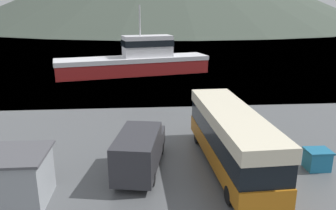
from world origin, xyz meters
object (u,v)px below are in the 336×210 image
at_px(tour_bus, 231,136).
at_px(fishing_boat, 136,60).
at_px(storage_bin, 317,159).
at_px(small_boat, 113,73).
at_px(dock_kiosk, 13,178).
at_px(delivery_van, 140,149).

bearing_deg(tour_bus, fishing_boat, 98.80).
height_order(tour_bus, storage_bin, tour_bus).
height_order(fishing_boat, small_boat, fishing_boat).
xyz_separation_m(dock_kiosk, small_boat, (2.12, 29.63, -0.72)).
distance_m(fishing_boat, small_boat, 3.78).
relative_size(fishing_boat, small_boat, 2.95).
distance_m(fishing_boat, storage_bin, 31.08).
distance_m(storage_bin, small_boat, 30.75).
relative_size(tour_bus, dock_kiosk, 3.19).
xyz_separation_m(tour_bus, delivery_van, (-5.12, -0.00, -0.62)).
bearing_deg(small_boat, dock_kiosk, -17.91).
relative_size(tour_bus, fishing_boat, 0.49).
distance_m(tour_bus, fishing_boat, 29.08).
distance_m(delivery_van, small_boat, 27.13).
xyz_separation_m(delivery_van, fishing_boat, (-0.59, 28.52, 0.67)).
bearing_deg(delivery_van, fishing_boat, 101.33).
bearing_deg(delivery_van, dock_kiosk, -144.49).
distance_m(tour_bus, small_boat, 28.31).
distance_m(fishing_boat, dock_kiosk, 31.72).
height_order(delivery_van, storage_bin, delivery_van).
bearing_deg(tour_bus, dock_kiosk, -168.34).
height_order(storage_bin, dock_kiosk, dock_kiosk).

